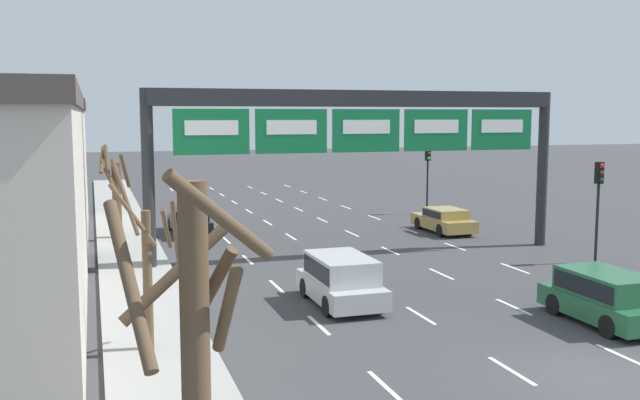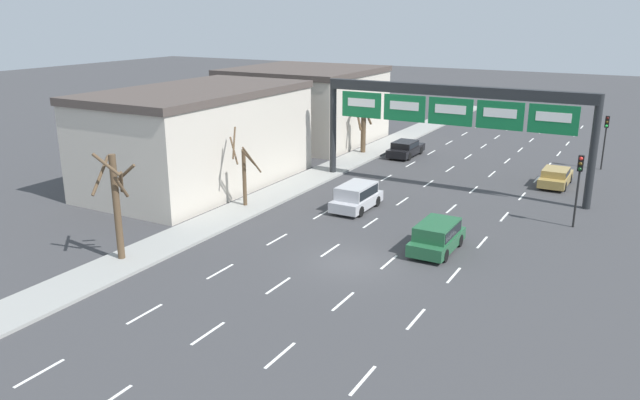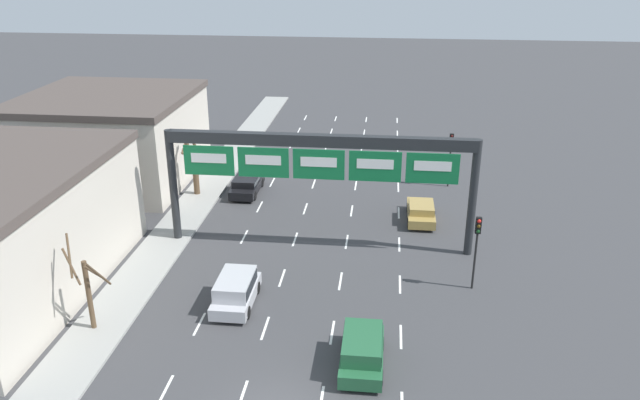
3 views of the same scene
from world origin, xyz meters
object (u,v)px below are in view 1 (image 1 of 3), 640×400
traffic_light_mid_block (599,191)px  tree_bare_third (115,191)px  sign_gantry (364,124)px  suv_silver (341,277)px  car_black (189,220)px  suv_green (606,295)px  tree_bare_second (194,373)px  tree_bare_closest (148,261)px  traffic_light_near_gantry (428,165)px  car_gold (444,219)px

traffic_light_mid_block → tree_bare_third: (-18.94, 11.63, -0.58)m
sign_gantry → suv_silver: size_ratio=4.53×
car_black → traffic_light_mid_block: traffic_light_mid_block is taller
car_black → tree_bare_third: bearing=-166.6°
suv_silver → car_black: 15.79m
sign_gantry → suv_green: 12.96m
car_black → tree_bare_second: tree_bare_second is taller
sign_gantry → tree_bare_closest: 14.62m
car_black → suv_green: bearing=-64.3°
traffic_light_near_gantry → car_black: bearing=-168.4°
car_gold → tree_bare_third: size_ratio=0.93×
car_gold → traffic_light_near_gantry: 7.54m
suv_green → tree_bare_third: bearing=124.9°
tree_bare_closest → car_black: bearing=79.5°
tree_bare_closest → tree_bare_third: tree_bare_closest is taller
sign_gantry → traffic_light_near_gantry: size_ratio=4.40×
suv_silver → traffic_light_mid_block: traffic_light_mid_block is taller
car_gold → tree_bare_closest: size_ratio=0.87×
car_black → suv_green: (9.60, -19.93, 0.15)m
traffic_light_near_gantry → traffic_light_mid_block: size_ratio=1.00×
car_black → tree_bare_third: size_ratio=1.00×
traffic_light_mid_block → tree_bare_second: 24.98m
car_black → tree_bare_closest: 19.03m
tree_bare_second → car_gold: bearing=56.7°
car_gold → suv_silver: bearing=-130.0°
suv_silver → car_gold: bearing=50.0°
sign_gantry → suv_silver: (-3.55, -7.16, -4.87)m
suv_green → tree_bare_closest: size_ratio=0.83×
sign_gantry → suv_green: bearing=-74.6°
car_gold → traffic_light_near_gantry: traffic_light_near_gantry is taller
traffic_light_near_gantry → tree_bare_closest: tree_bare_closest is taller
traffic_light_mid_block → tree_bare_closest: tree_bare_closest is taller
car_black → sign_gantry: bearing=-52.5°
suv_green → tree_bare_second: (-13.28, -8.87, 2.28)m
sign_gantry → traffic_light_mid_block: bearing=-25.1°
suv_silver → car_black: suv_silver is taller
car_black → car_gold: (12.82, -3.65, -0.03)m
suv_silver → suv_green: bearing=-33.1°
sign_gantry → traffic_light_mid_block: (8.85, -4.15, -2.74)m
sign_gantry → tree_bare_closest: bearing=-133.8°
tree_bare_third → traffic_light_near_gantry: bearing=12.0°
car_gold → tree_bare_third: 16.82m
tree_bare_second → tree_bare_closest: bearing=88.7°
sign_gantry → tree_bare_third: size_ratio=4.07×
traffic_light_near_gantry → traffic_light_mid_block: traffic_light_near_gantry is taller
suv_green → tree_bare_third: 23.28m
traffic_light_mid_block → sign_gantry: bearing=154.9°
suv_silver → traffic_light_near_gantry: size_ratio=0.97×
car_gold → traffic_light_mid_block: 9.49m
traffic_light_mid_block → tree_bare_closest: size_ratio=0.86×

